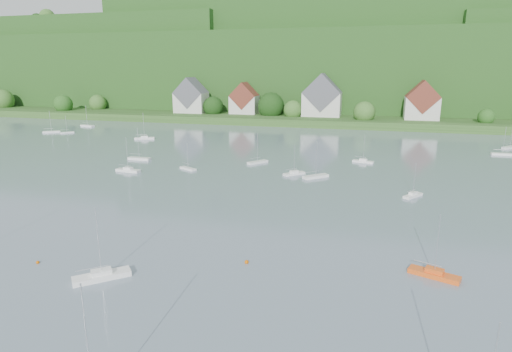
{
  "coord_description": "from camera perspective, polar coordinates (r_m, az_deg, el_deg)",
  "views": [
    {
      "loc": [
        26.24,
        2.66,
        23.01
      ],
      "look_at": [
        6.53,
        75.0,
        4.0
      ],
      "focal_mm": 29.92,
      "sensor_mm": 36.0,
      "label": 1
    }
  ],
  "objects": [
    {
      "name": "far_shore_strip",
      "position": [
        200.24,
        7.7,
        7.93
      ],
      "size": [
        600.0,
        60.0,
        3.0
      ],
      "primitive_type": "cube",
      "color": "#2B4D1C",
      "rests_on": "ground"
    },
    {
      "name": "forested_ridge",
      "position": [
        267.17,
        9.99,
        13.99
      ],
      "size": [
        620.0,
        181.22,
        69.89
      ],
      "color": "#184315",
      "rests_on": "ground"
    },
    {
      "name": "village_building_0",
      "position": [
        201.9,
        -8.66,
        10.23
      ],
      "size": [
        14.0,
        10.4,
        16.0
      ],
      "color": "beige",
      "rests_on": "far_shore_strip"
    },
    {
      "name": "village_building_1",
      "position": [
        195.17,
        -1.57,
        10.03
      ],
      "size": [
        12.0,
        9.36,
        14.0
      ],
      "color": "beige",
      "rests_on": "far_shore_strip"
    },
    {
      "name": "village_building_2",
      "position": [
        186.99,
        8.82,
        10.16
      ],
      "size": [
        16.0,
        11.44,
        18.0
      ],
      "color": "beige",
      "rests_on": "far_shore_strip"
    },
    {
      "name": "village_building_3",
      "position": [
        184.8,
        21.3,
        9.06
      ],
      "size": [
        13.0,
        10.4,
        15.5
      ],
      "color": "beige",
      "rests_on": "far_shore_strip"
    },
    {
      "name": "near_sailboat_3",
      "position": [
        52.07,
        -19.93,
        -12.37
      ],
      "size": [
        5.79,
        5.47,
        8.41
      ],
      "rotation": [
        0.0,
        0.0,
        0.73
      ],
      "color": "white",
      "rests_on": "ground"
    },
    {
      "name": "near_sailboat_5",
      "position": [
        53.5,
        22.72,
        -11.94
      ],
      "size": [
        5.73,
        3.39,
        7.48
      ],
      "rotation": [
        0.0,
        0.0,
        -0.36
      ],
      "color": "#EB5818",
      "rests_on": "ground"
    },
    {
      "name": "mooring_buoy_2",
      "position": [
        52.88,
        -1.26,
        -11.57
      ],
      "size": [
        0.5,
        0.5,
        0.5
      ],
      "primitive_type": "sphere",
      "color": "#D05900",
      "rests_on": "ground"
    },
    {
      "name": "mooring_buoy_3",
      "position": [
        59.13,
        -27.15,
        -10.34
      ],
      "size": [
        0.42,
        0.42,
        0.42
      ],
      "primitive_type": "sphere",
      "color": "#D05900",
      "rests_on": "ground"
    },
    {
      "name": "far_sailboat_cluster",
      "position": [
        118.12,
        6.07,
        3.1
      ],
      "size": [
        194.8,
        72.24,
        8.71
      ],
      "color": "white",
      "rests_on": "ground"
    }
  ]
}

